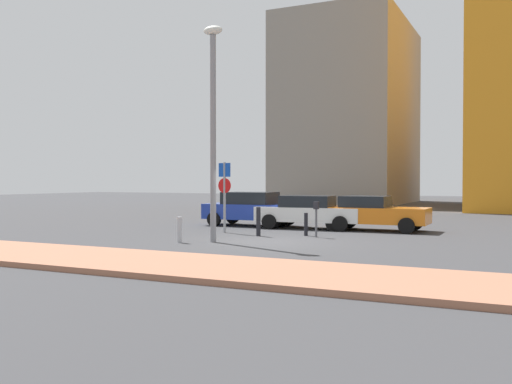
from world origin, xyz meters
TOP-DOWN VIEW (x-y plane):
  - ground_plane at (0.00, 0.00)m, footprint 120.00×120.00m
  - sidewalk_brick at (0.00, -6.29)m, footprint 40.00×3.32m
  - parked_car_blue at (-3.41, 5.68)m, footprint 4.29×2.06m
  - parked_car_white at (-0.50, 5.45)m, footprint 4.65×2.22m
  - parked_car_orange at (2.22, 5.70)m, footprint 4.38×2.07m
  - parking_sign_post at (-2.90, 2.21)m, footprint 0.60×0.11m
  - parking_meter at (1.03, 2.05)m, footprint 0.18×0.14m
  - street_lamp at (-1.58, -1.00)m, footprint 0.70×0.36m
  - traffic_bollard_near at (-1.09, 1.54)m, footprint 0.16×0.16m
  - traffic_bollard_mid at (-2.53, -1.63)m, footprint 0.17×0.17m
  - traffic_bollard_far at (0.48, 2.44)m, footprint 0.14×0.14m
  - building_under_construction at (-6.85, 33.58)m, footprint 10.30×15.06m

SIDE VIEW (x-z plane):
  - ground_plane at x=0.00m, z-range 0.00..0.00m
  - sidewalk_brick at x=0.00m, z-range 0.00..0.14m
  - traffic_bollard_far at x=0.48m, z-range 0.00..0.86m
  - traffic_bollard_mid at x=-2.53m, z-range 0.00..0.87m
  - traffic_bollard_near at x=-1.09m, z-range 0.00..1.09m
  - parked_car_orange at x=2.22m, z-range 0.03..1.47m
  - parked_car_white at x=-0.50m, z-range 0.03..1.47m
  - parked_car_blue at x=-3.41m, z-range 0.03..1.59m
  - parking_meter at x=1.03m, z-range 0.20..1.52m
  - parking_sign_post at x=-2.90m, z-range 0.36..3.18m
  - street_lamp at x=-1.58m, z-range 0.63..7.92m
  - building_under_construction at x=-6.85m, z-range 0.00..16.47m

